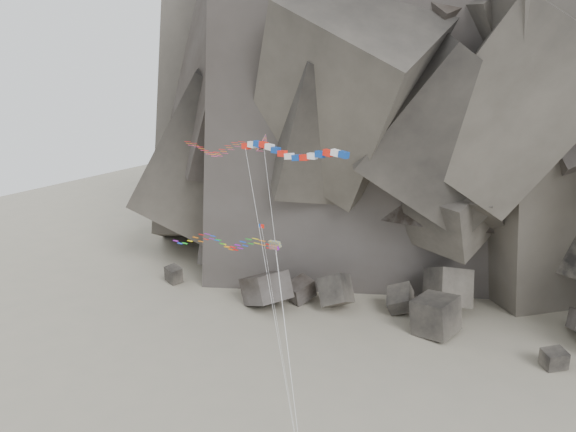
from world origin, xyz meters
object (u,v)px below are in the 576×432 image
at_px(pennant_kite, 270,280).
at_px(banner_kite, 290,153).
at_px(parafoil_kite, 218,241).
at_px(delta_kite, 219,147).

bearing_deg(pennant_kite, banner_kite, 40.09).
distance_m(parafoil_kite, pennant_kite, 6.89).
xyz_separation_m(delta_kite, parafoil_kite, (2.25, -4.04, -8.65)).
height_order(delta_kite, parafoil_kite, delta_kite).
bearing_deg(parafoil_kite, pennant_kite, 9.47).
distance_m(delta_kite, pennant_kite, 15.05).
xyz_separation_m(delta_kite, banner_kite, (10.08, -3.76, 0.58)).
distance_m(banner_kite, parafoil_kite, 12.10).
height_order(delta_kite, pennant_kite, delta_kite).
distance_m(delta_kite, parafoil_kite, 9.81).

